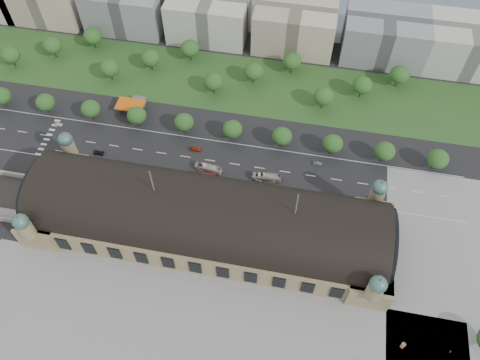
% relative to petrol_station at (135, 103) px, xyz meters
% --- Properties ---
extents(ground, '(900.00, 900.00, 0.00)m').
position_rel_petrol_station_xyz_m(ground, '(53.91, -65.28, -2.95)').
color(ground, black).
rests_on(ground, ground).
extents(station, '(150.00, 48.40, 44.30)m').
position_rel_petrol_station_xyz_m(station, '(53.91, -65.28, 7.33)').
color(station, '#93835B').
rests_on(station, ground).
extents(plaza_south, '(190.00, 48.00, 0.12)m').
position_rel_petrol_station_xyz_m(plaza_south, '(63.91, -109.28, -2.95)').
color(plaza_south, gray).
rests_on(plaza_south, ground).
extents(plaza_east, '(56.00, 100.00, 0.12)m').
position_rel_petrol_station_xyz_m(plaza_east, '(156.91, -65.28, -2.95)').
color(plaza_east, gray).
rests_on(plaza_east, ground).
extents(road_slab, '(260.00, 26.00, 0.10)m').
position_rel_petrol_station_xyz_m(road_slab, '(33.91, -27.28, -2.95)').
color(road_slab, black).
rests_on(road_slab, ground).
extents(grass_belt, '(300.00, 45.00, 0.10)m').
position_rel_petrol_station_xyz_m(grass_belt, '(38.91, 27.72, -2.95)').
color(grass_belt, '#2A5020').
rests_on(grass_belt, ground).
extents(petrol_station, '(14.00, 13.00, 5.05)m').
position_rel_petrol_station_xyz_m(petrol_station, '(0.00, 0.00, 0.00)').
color(petrol_station, '#DA590C').
rests_on(petrol_station, ground).
extents(office_2, '(45.00, 32.00, 24.00)m').
position_rel_petrol_station_xyz_m(office_2, '(-26.09, 67.72, 9.05)').
color(office_2, gray).
rests_on(office_2, ground).
extents(office_3, '(45.00, 32.00, 24.00)m').
position_rel_petrol_station_xyz_m(office_3, '(23.91, 67.72, 9.05)').
color(office_3, beige).
rests_on(office_3, ground).
extents(office_4, '(45.00, 32.00, 24.00)m').
position_rel_petrol_station_xyz_m(office_4, '(73.91, 67.72, 9.05)').
color(office_4, '#C4B49A').
rests_on(office_4, ground).
extents(office_5, '(45.00, 32.00, 24.00)m').
position_rel_petrol_station_xyz_m(office_5, '(123.91, 67.72, 9.05)').
color(office_5, gray).
rests_on(office_5, ground).
extents(office_6, '(45.00, 32.00, 24.00)m').
position_rel_petrol_station_xyz_m(office_6, '(168.91, 67.72, 9.05)').
color(office_6, beige).
rests_on(office_6, ground).
extents(tree_row_0, '(9.60, 9.60, 11.52)m').
position_rel_petrol_station_xyz_m(tree_row_0, '(-66.09, -12.28, 4.48)').
color(tree_row_0, '#2D2116').
rests_on(tree_row_0, ground).
extents(tree_row_1, '(9.60, 9.60, 11.52)m').
position_rel_petrol_station_xyz_m(tree_row_1, '(-42.09, -12.28, 4.48)').
color(tree_row_1, '#2D2116').
rests_on(tree_row_1, ground).
extents(tree_row_2, '(9.60, 9.60, 11.52)m').
position_rel_petrol_station_xyz_m(tree_row_2, '(-18.09, -12.28, 4.48)').
color(tree_row_2, '#2D2116').
rests_on(tree_row_2, ground).
extents(tree_row_3, '(9.60, 9.60, 11.52)m').
position_rel_petrol_station_xyz_m(tree_row_3, '(5.91, -12.28, 4.48)').
color(tree_row_3, '#2D2116').
rests_on(tree_row_3, ground).
extents(tree_row_4, '(9.60, 9.60, 11.52)m').
position_rel_petrol_station_xyz_m(tree_row_4, '(29.91, -12.28, 4.48)').
color(tree_row_4, '#2D2116').
rests_on(tree_row_4, ground).
extents(tree_row_5, '(9.60, 9.60, 11.52)m').
position_rel_petrol_station_xyz_m(tree_row_5, '(53.91, -12.28, 4.48)').
color(tree_row_5, '#2D2116').
rests_on(tree_row_5, ground).
extents(tree_row_6, '(9.60, 9.60, 11.52)m').
position_rel_petrol_station_xyz_m(tree_row_6, '(77.91, -12.28, 4.48)').
color(tree_row_6, '#2D2116').
rests_on(tree_row_6, ground).
extents(tree_row_7, '(9.60, 9.60, 11.52)m').
position_rel_petrol_station_xyz_m(tree_row_7, '(101.91, -12.28, 4.48)').
color(tree_row_7, '#2D2116').
rests_on(tree_row_7, ground).
extents(tree_row_8, '(9.60, 9.60, 11.52)m').
position_rel_petrol_station_xyz_m(tree_row_8, '(125.91, -12.28, 4.48)').
color(tree_row_8, '#2D2116').
rests_on(tree_row_8, ground).
extents(tree_row_9, '(9.60, 9.60, 11.52)m').
position_rel_petrol_station_xyz_m(tree_row_9, '(149.91, -12.28, 4.48)').
color(tree_row_9, '#2D2116').
rests_on(tree_row_9, ground).
extents(tree_belt_0, '(10.40, 10.40, 12.48)m').
position_rel_petrol_station_xyz_m(tree_belt_0, '(-76.09, 17.72, 5.10)').
color(tree_belt_0, '#2D2116').
rests_on(tree_belt_0, ground).
extents(tree_belt_1, '(10.40, 10.40, 12.48)m').
position_rel_petrol_station_xyz_m(tree_belt_1, '(-57.09, 29.72, 5.10)').
color(tree_belt_1, '#2D2116').
rests_on(tree_belt_1, ground).
extents(tree_belt_2, '(10.40, 10.40, 12.48)m').
position_rel_petrol_station_xyz_m(tree_belt_2, '(-38.09, 41.72, 5.10)').
color(tree_belt_2, '#2D2116').
rests_on(tree_belt_2, ground).
extents(tree_belt_3, '(10.40, 10.40, 12.48)m').
position_rel_petrol_station_xyz_m(tree_belt_3, '(-19.09, 17.72, 5.10)').
color(tree_belt_3, '#2D2116').
rests_on(tree_belt_3, ground).
extents(tree_belt_4, '(10.40, 10.40, 12.48)m').
position_rel_petrol_station_xyz_m(tree_belt_4, '(-0.09, 29.72, 5.10)').
color(tree_belt_4, '#2D2116').
rests_on(tree_belt_4, ground).
extents(tree_belt_5, '(10.40, 10.40, 12.48)m').
position_rel_petrol_station_xyz_m(tree_belt_5, '(18.91, 41.72, 5.10)').
color(tree_belt_5, '#2D2116').
rests_on(tree_belt_5, ground).
extents(tree_belt_6, '(10.40, 10.40, 12.48)m').
position_rel_petrol_station_xyz_m(tree_belt_6, '(37.91, 17.72, 5.10)').
color(tree_belt_6, '#2D2116').
rests_on(tree_belt_6, ground).
extents(tree_belt_7, '(10.40, 10.40, 12.48)m').
position_rel_petrol_station_xyz_m(tree_belt_7, '(56.91, 29.72, 5.10)').
color(tree_belt_7, '#2D2116').
rests_on(tree_belt_7, ground).
extents(tree_belt_8, '(10.40, 10.40, 12.48)m').
position_rel_petrol_station_xyz_m(tree_belt_8, '(75.91, 41.72, 5.10)').
color(tree_belt_8, '#2D2116').
rests_on(tree_belt_8, ground).
extents(tree_belt_9, '(10.40, 10.40, 12.48)m').
position_rel_petrol_station_xyz_m(tree_belt_9, '(94.91, 17.72, 5.10)').
color(tree_belt_9, '#2D2116').
rests_on(tree_belt_9, ground).
extents(tree_belt_10, '(10.40, 10.40, 12.48)m').
position_rel_petrol_station_xyz_m(tree_belt_10, '(113.91, 29.72, 5.10)').
color(tree_belt_10, '#2D2116').
rests_on(tree_belt_10, ground).
extents(tree_belt_11, '(10.40, 10.40, 12.48)m').
position_rel_petrol_station_xyz_m(tree_belt_11, '(132.91, 41.72, 5.10)').
color(tree_belt_11, '#2D2116').
rests_on(tree_belt_11, ground).
extents(traffic_car_1, '(4.47, 1.97, 1.43)m').
position_rel_petrol_station_xyz_m(traffic_car_1, '(-34.33, -19.65, -2.24)').
color(traffic_car_1, gray).
rests_on(traffic_car_1, ground).
extents(traffic_car_2, '(5.35, 2.61, 1.47)m').
position_rel_petrol_station_xyz_m(traffic_car_2, '(-7.60, -33.32, -2.22)').
color(traffic_car_2, black).
rests_on(traffic_car_2, ground).
extents(traffic_car_3, '(5.82, 2.66, 1.65)m').
position_rel_petrol_station_xyz_m(traffic_car_3, '(37.99, -22.33, -2.12)').
color(traffic_car_3, maroon).
rests_on(traffic_car_3, ground).
extents(traffic_car_5, '(4.34, 1.74, 1.40)m').
position_rel_petrol_station_xyz_m(traffic_car_5, '(96.41, -20.02, -2.25)').
color(traffic_car_5, slate).
rests_on(traffic_car_5, ground).
extents(traffic_car_6, '(5.95, 3.26, 1.58)m').
position_rel_petrol_station_xyz_m(traffic_car_6, '(123.10, -35.56, -2.16)').
color(traffic_car_6, silver).
rests_on(traffic_car_6, ground).
extents(parked_car_0, '(4.68, 4.07, 1.53)m').
position_rel_petrol_station_xyz_m(parked_car_0, '(-5.52, -41.45, -2.19)').
color(parked_car_0, black).
rests_on(parked_car_0, ground).
extents(parked_car_1, '(6.09, 5.42, 1.57)m').
position_rel_petrol_station_xyz_m(parked_car_1, '(2.80, -44.28, -2.17)').
color(parked_car_1, maroon).
rests_on(parked_car_1, ground).
extents(parked_car_2, '(5.48, 4.98, 1.54)m').
position_rel_petrol_station_xyz_m(parked_car_2, '(-6.43, -44.28, -2.18)').
color(parked_car_2, '#1B1843').
rests_on(parked_car_2, ground).
extents(parked_car_3, '(4.51, 3.99, 1.47)m').
position_rel_petrol_station_xyz_m(parked_car_3, '(0.78, -44.28, -2.21)').
color(parked_car_3, slate).
rests_on(parked_car_3, ground).
extents(parked_car_4, '(4.08, 2.71, 1.27)m').
position_rel_petrol_station_xyz_m(parked_car_4, '(0.70, -43.43, -2.31)').
color(parked_car_4, silver).
rests_on(parked_car_4, ground).
extents(parked_car_5, '(5.34, 4.82, 1.38)m').
position_rel_petrol_station_xyz_m(parked_car_5, '(18.92, -40.28, -2.26)').
color(parked_car_5, gray).
rests_on(parked_car_5, ground).
extents(parked_car_6, '(5.97, 5.18, 1.65)m').
position_rel_petrol_station_xyz_m(parked_car_6, '(12.10, -40.28, -2.12)').
color(parked_car_6, black).
rests_on(parked_car_6, ground).
extents(bus_west, '(11.27, 2.98, 3.12)m').
position_rel_petrol_station_xyz_m(bus_west, '(46.74, -38.28, -1.39)').
color(bus_west, '#B1341C').
rests_on(bus_west, ground).
extents(bus_mid, '(13.01, 4.22, 3.56)m').
position_rel_petrol_station_xyz_m(bus_mid, '(46.58, -33.28, -1.17)').
color(bus_mid, silver).
rests_on(bus_mid, ground).
extents(bus_east, '(13.49, 4.36, 3.69)m').
position_rel_petrol_station_xyz_m(bus_east, '(74.06, -33.28, -1.10)').
color(bus_east, beige).
rests_on(bus_east, ground).
extents(advertising_column, '(1.61, 1.61, 3.06)m').
position_rel_petrol_station_xyz_m(advertising_column, '(134.60, -98.96, -1.36)').
color(advertising_column, red).
rests_on(advertising_column, ground).
extents(pedestrian_2, '(0.63, 0.90, 1.69)m').
position_rel_petrol_station_xyz_m(pedestrian_2, '(151.74, -97.61, -2.10)').
color(pedestrian_2, gray).
rests_on(pedestrian_2, ground).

